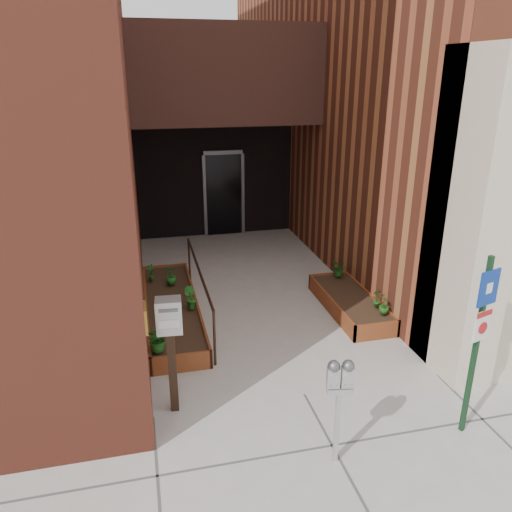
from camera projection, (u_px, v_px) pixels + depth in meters
ground at (304, 395)px, 6.70m from camera, size 80.00×80.00×0.00m
architecture at (206, 28)px, 11.20m from camera, size 20.00×14.60×10.00m
planter_left at (172, 310)px, 8.77m from camera, size 0.90×3.60×0.30m
planter_right at (350, 304)px, 9.01m from camera, size 0.80×2.20×0.30m
handrail at (199, 276)px, 8.62m from camera, size 0.04×3.34×0.90m
parking_meter at (340, 385)px, 5.23m from camera, size 0.30×0.16×1.28m
sign_post at (480, 329)px, 5.55m from camera, size 0.30×0.12×2.25m
payment_dropbox at (170, 332)px, 6.02m from camera, size 0.33×0.26×1.56m
shrub_left_a at (158, 339)px, 7.13m from camera, size 0.46×0.46×0.38m
shrub_left_b at (190, 298)px, 8.41m from camera, size 0.30×0.30×0.38m
shrub_left_c at (171, 275)px, 9.37m from camera, size 0.24×0.24×0.36m
shrub_left_d at (151, 272)px, 9.54m from camera, size 0.24×0.24×0.33m
shrub_right_a at (384, 305)px, 8.23m from camera, size 0.17×0.17×0.30m
shrub_right_b at (377, 298)px, 8.46m from camera, size 0.19×0.19×0.34m
shrub_right_c at (339, 268)px, 9.74m from camera, size 0.31×0.31×0.34m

